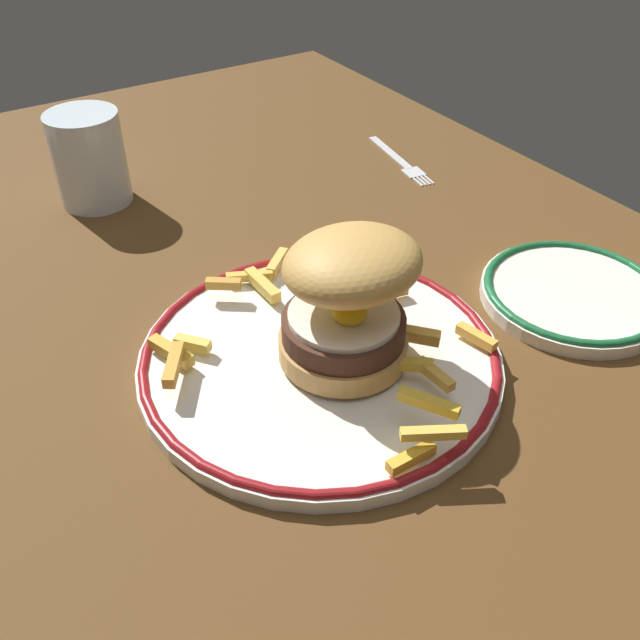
{
  "coord_description": "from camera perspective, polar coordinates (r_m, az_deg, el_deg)",
  "views": [
    {
      "loc": [
        41.0,
        -18.11,
        37.51
      ],
      "look_at": [
        5.61,
        4.44,
        4.6
      ],
      "focal_mm": 39.31,
      "sensor_mm": 36.0,
      "label": 1
    }
  ],
  "objects": [
    {
      "name": "fork",
      "position": [
        0.88,
        6.56,
        12.79
      ],
      "size": [
        14.43,
        3.71,
        0.36
      ],
      "color": "silver",
      "rests_on": "ground_plane"
    },
    {
      "name": "fries_pile",
      "position": [
        0.55,
        -0.26,
        -1.13
      ],
      "size": [
        28.01,
        24.36,
        2.44
      ],
      "color": "gold",
      "rests_on": "dinner_plate"
    },
    {
      "name": "water_glass",
      "position": [
        0.81,
        -18.17,
        11.94
      ],
      "size": [
        7.67,
        7.67,
        9.97
      ],
      "color": "silver",
      "rests_on": "ground_plane"
    },
    {
      "name": "dinner_plate",
      "position": [
        0.56,
        0.0,
        -3.05
      ],
      "size": [
        28.81,
        28.81,
        1.6
      ],
      "color": "white",
      "rests_on": "ground_plane"
    },
    {
      "name": "side_plate",
      "position": [
        0.67,
        19.93,
        2.05
      ],
      "size": [
        16.34,
        16.34,
        1.6
      ],
      "color": "white",
      "rests_on": "ground_plane"
    },
    {
      "name": "burger",
      "position": [
        0.52,
        2.29,
        1.9
      ],
      "size": [
        14.21,
        14.0,
        10.86
      ],
      "color": "tan",
      "rests_on": "dinner_plate"
    },
    {
      "name": "ground_plane",
      "position": [
        0.6,
        -6.51,
        -3.6
      ],
      "size": [
        125.87,
        93.47,
        4.0
      ],
      "primitive_type": "cube",
      "color": "#56381A"
    }
  ]
}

